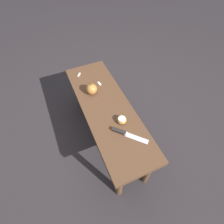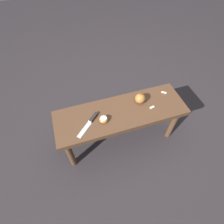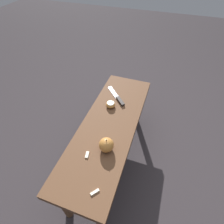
% 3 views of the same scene
% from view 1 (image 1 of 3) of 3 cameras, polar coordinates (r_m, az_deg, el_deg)
% --- Properties ---
extents(ground_plane, '(8.00, 8.00, 0.00)m').
position_cam_1_polar(ground_plane, '(1.63, -1.33, -8.04)').
color(ground_plane, '#2D282B').
extents(wooden_bench, '(1.06, 0.34, 0.43)m').
position_cam_1_polar(wooden_bench, '(1.32, -1.62, -0.25)').
color(wooden_bench, brown).
rests_on(wooden_bench, ground_plane).
extents(knife, '(0.20, 0.19, 0.02)m').
position_cam_1_polar(knife, '(1.14, 4.04, -6.91)').
color(knife, silver).
rests_on(knife, wooden_bench).
extents(apple_whole, '(0.08, 0.08, 0.09)m').
position_cam_1_polar(apple_whole, '(1.34, -6.70, 7.47)').
color(apple_whole, '#B27233').
rests_on(apple_whole, wooden_bench).
extents(apple_cut, '(0.07, 0.07, 0.04)m').
position_cam_1_polar(apple_cut, '(1.18, 3.22, -2.62)').
color(apple_cut, '#B27233').
rests_on(apple_cut, wooden_bench).
extents(apple_slice_near_knife, '(0.04, 0.04, 0.01)m').
position_cam_1_polar(apple_slice_near_knife, '(1.54, -10.73, 11.89)').
color(apple_slice_near_knife, silver).
rests_on(apple_slice_near_knife, wooden_bench).
extents(apple_slice_center, '(0.04, 0.02, 0.01)m').
position_cam_1_polar(apple_slice_center, '(1.44, -4.20, 9.27)').
color(apple_slice_center, silver).
rests_on(apple_slice_center, wooden_bench).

